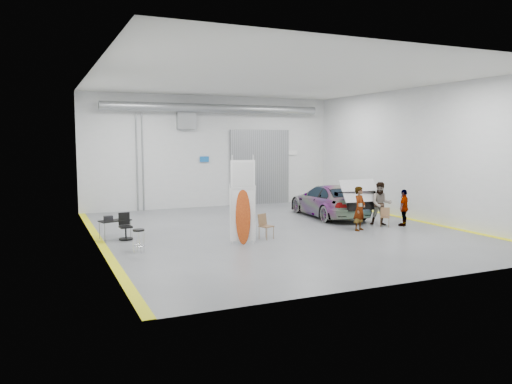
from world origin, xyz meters
name	(u,v)px	position (x,y,z in m)	size (l,w,h in m)	color
ground	(278,230)	(0.00, 0.00, 0.00)	(16.00, 16.00, 0.00)	#5C5E63
room_shell	(260,130)	(0.24, 2.22, 4.08)	(14.02, 16.18, 6.01)	silver
sedan_car	(329,201)	(3.82, 2.24, 0.76)	(2.15, 5.26, 1.53)	silver
person_a	(360,209)	(3.01, -1.35, 0.89)	(0.65, 0.43, 1.78)	#806046
person_b	(381,204)	(4.58, -0.69, 0.93)	(0.91, 0.70, 1.86)	#45687F
person_c	(404,208)	(5.37, -1.21, 0.78)	(0.91, 0.37, 1.56)	brown
surfboard_display	(245,208)	(-2.21, -1.90, 1.27)	(0.86, 0.42, 3.13)	white
folding_chair_near	(266,231)	(-1.16, -1.39, 0.29)	(0.57, 0.61, 0.92)	brown
folding_chair_far	(385,221)	(4.51, -1.05, 0.25)	(0.53, 0.58, 0.80)	brown
shop_stool	(139,241)	(-5.89, -1.81, 0.39)	(0.40, 0.40, 0.78)	black
work_table	(113,220)	(-6.31, 0.91, 0.70)	(1.22, 0.85, 0.90)	gray
office_chair	(125,228)	(-5.92, 0.60, 0.43)	(0.52, 0.52, 0.97)	black
trunk_lid	(359,189)	(3.82, -0.14, 1.55)	(1.78, 1.08, 0.04)	silver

